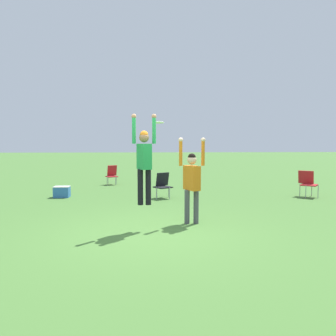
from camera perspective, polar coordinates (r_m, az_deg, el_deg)
ground_plane at (r=7.00m, az=-2.76°, el=-11.18°), size 120.00×120.00×0.00m
person_jumping at (r=7.00m, az=-4.17°, el=1.80°), size 0.53×0.43×1.95m
person_defending at (r=7.58m, az=4.16°, el=-1.88°), size 0.62×0.51×2.00m
frisbee at (r=7.32m, az=-1.76°, el=7.94°), size 0.27×0.27×0.04m
camping_chair_0 at (r=11.21m, az=-0.93°, el=-2.76°), size 0.69×0.77×0.86m
camping_chair_1 at (r=12.45m, az=23.14°, el=-2.21°), size 0.71×0.80×0.91m
camping_chair_2 at (r=15.05m, az=-9.75°, el=-1.00°), size 0.60×0.66×0.87m
cooler_box at (r=11.95m, az=-17.99°, el=-3.96°), size 0.53×0.39×0.38m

